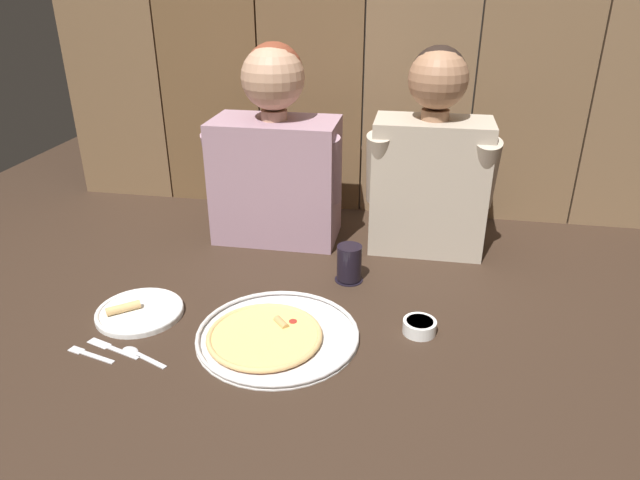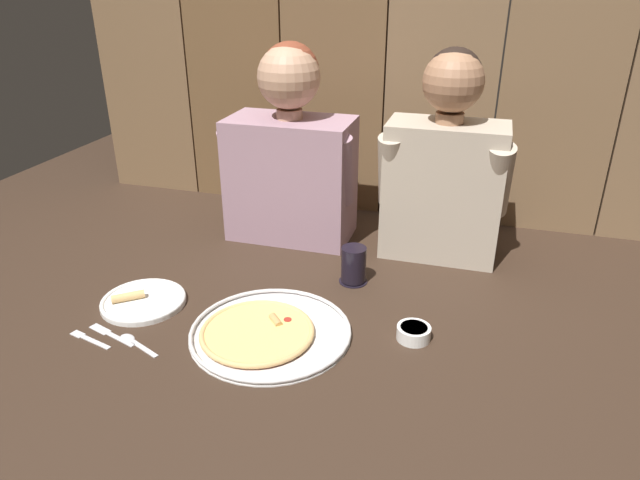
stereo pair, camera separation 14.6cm
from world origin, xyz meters
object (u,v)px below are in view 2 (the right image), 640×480
Objects in this scene: dinner_plate at (143,301)px; diner_left at (290,153)px; pizza_tray at (265,332)px; dipping_bowl at (414,332)px; drinking_glass at (354,265)px; diner_right at (445,165)px.

diner_left is (0.24, 0.53, 0.27)m from dinner_plate.
dipping_bowl is (0.35, 0.09, 0.01)m from pizza_tray.
dinner_plate is 0.36× the size of diner_left.
diner_left is (-0.13, 0.57, 0.27)m from pizza_tray.
dipping_bowl is (0.71, 0.05, 0.01)m from dinner_plate.
diner_left reaches higher than dinner_plate.
drinking_glass is at bearing 131.64° from dipping_bowl.
diner_left reaches higher than dipping_bowl.
drinking_glass is 0.44m from diner_left.
diner_right is at bearing 50.78° from drinking_glass.
diner_left reaches higher than drinking_glass.
diner_left is 1.00× the size of diner_right.
dinner_plate is 0.58m from drinking_glass.
dinner_plate is 0.71m from dipping_bowl.
diner_right is (0.72, 0.53, 0.28)m from dinner_plate.
drinking_glass is (0.14, 0.32, 0.04)m from pizza_tray.
diner_left and diner_right have the same top height.
pizza_tray is 0.35m from drinking_glass.
pizza_tray is at bearing -121.62° from diner_right.
drinking_glass is 0.17× the size of diner_left.
diner_left is at bearing 134.41° from dipping_bowl.
diner_right is (0.35, 0.57, 0.28)m from pizza_tray.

